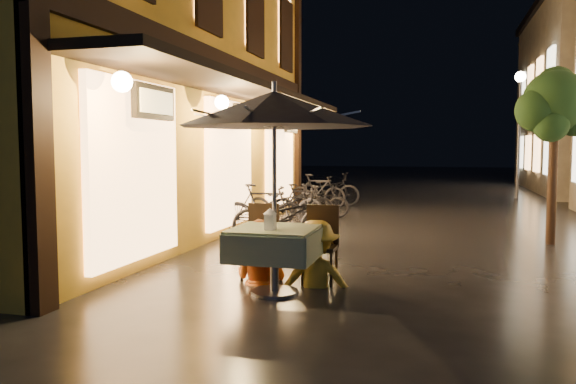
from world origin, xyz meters
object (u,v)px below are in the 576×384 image
(cafe_table, at_px, (274,244))
(person_orange, at_px, (261,221))
(bicycle_0, at_px, (284,216))
(person_yellow, at_px, (316,222))
(table_lantern, at_px, (270,218))
(patio_umbrella, at_px, (274,109))

(cafe_table, xyz_separation_m, person_orange, (-0.34, 0.54, 0.20))
(bicycle_0, bearing_deg, person_yellow, -170.79)
(table_lantern, height_order, person_yellow, person_yellow)
(cafe_table, bearing_deg, person_orange, 122.36)
(bicycle_0, bearing_deg, cafe_table, 179.95)
(patio_umbrella, relative_size, table_lantern, 9.84)
(cafe_table, xyz_separation_m, table_lantern, (0.00, -0.17, 0.33))
(patio_umbrella, height_order, person_orange, patio_umbrella)
(person_yellow, relative_size, bicycle_0, 0.85)
(person_yellow, bearing_deg, table_lantern, 51.89)
(person_orange, distance_m, person_yellow, 0.72)
(person_yellow, distance_m, bicycle_0, 3.09)
(cafe_table, bearing_deg, table_lantern, -90.00)
(table_lantern, bearing_deg, patio_umbrella, 90.00)
(table_lantern, relative_size, bicycle_0, 0.13)
(cafe_table, xyz_separation_m, bicycle_0, (-0.83, 3.36, -0.10))
(table_lantern, xyz_separation_m, person_orange, (-0.34, 0.71, -0.13))
(person_orange, bearing_deg, table_lantern, 134.45)
(patio_umbrella, height_order, table_lantern, patio_umbrella)
(table_lantern, xyz_separation_m, bicycle_0, (-0.83, 3.53, -0.43))
(table_lantern, distance_m, person_yellow, 0.81)
(person_yellow, bearing_deg, bicycle_0, -76.67)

